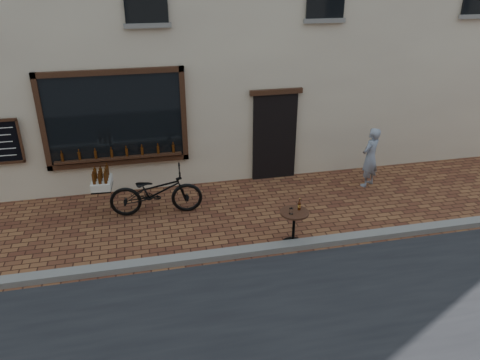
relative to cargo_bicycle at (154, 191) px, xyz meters
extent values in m
plane|color=#4F2619|center=(1.19, -2.20, -0.54)|extent=(90.00, 90.00, 0.00)
cube|color=slate|center=(1.19, -2.00, -0.48)|extent=(90.00, 0.25, 0.12)
cube|color=black|center=(-0.71, 1.25, 1.31)|extent=(3.00, 0.06, 2.00)
cube|color=black|center=(-0.71, 1.23, 2.37)|extent=(3.24, 0.10, 0.12)
cube|color=black|center=(-0.71, 1.23, 0.25)|extent=(3.24, 0.10, 0.12)
cube|color=black|center=(-2.27, 1.23, 1.31)|extent=(0.12, 0.10, 2.24)
cube|color=black|center=(0.85, 1.23, 1.31)|extent=(0.12, 0.10, 2.24)
cube|color=black|center=(-0.71, 1.18, 0.38)|extent=(2.90, 0.16, 0.05)
cube|color=black|center=(3.09, 1.26, 0.56)|extent=(1.10, 0.10, 2.20)
cube|color=black|center=(3.09, 1.23, 1.72)|extent=(1.30, 0.10, 0.12)
cube|color=black|center=(-3.11, 1.24, 0.96)|extent=(0.62, 0.04, 0.92)
cylinder|color=#3D1C07|center=(-1.96, 1.18, 0.50)|extent=(0.06, 0.06, 0.19)
cylinder|color=#3D1C07|center=(-1.60, 1.18, 0.50)|extent=(0.06, 0.06, 0.19)
cylinder|color=#3D1C07|center=(-1.24, 1.18, 0.50)|extent=(0.06, 0.06, 0.19)
cylinder|color=#3D1C07|center=(-0.89, 1.18, 0.50)|extent=(0.06, 0.06, 0.19)
cylinder|color=#3D1C07|center=(-0.53, 1.18, 0.50)|extent=(0.06, 0.06, 0.19)
cylinder|color=#3D1C07|center=(-0.17, 1.18, 0.50)|extent=(0.06, 0.06, 0.19)
cylinder|color=#3D1C07|center=(0.18, 1.18, 0.50)|extent=(0.06, 0.06, 0.19)
cylinder|color=#3D1C07|center=(0.54, 1.18, 0.50)|extent=(0.06, 0.06, 0.19)
imported|color=black|center=(0.04, 0.00, -0.01)|extent=(2.05, 0.83, 1.06)
cube|color=black|center=(-1.07, 0.07, 0.19)|extent=(0.43, 0.59, 0.04)
cube|color=beige|center=(-1.07, 0.07, 0.29)|extent=(0.44, 0.61, 0.16)
cylinder|color=#3D1C07|center=(-0.97, -0.15, 0.48)|extent=(0.07, 0.07, 0.22)
cylinder|color=#3D1C07|center=(-1.08, -0.14, 0.48)|extent=(0.07, 0.07, 0.22)
cylinder|color=#3D1C07|center=(-1.20, -0.13, 0.48)|extent=(0.07, 0.07, 0.22)
cylinder|color=#3D1C07|center=(-0.96, -0.01, 0.48)|extent=(0.07, 0.07, 0.22)
cylinder|color=#3D1C07|center=(-1.08, 0.00, 0.48)|extent=(0.07, 0.07, 0.22)
cylinder|color=#3D1C07|center=(-1.19, 0.01, 0.48)|extent=(0.07, 0.07, 0.22)
cylinder|color=#3D1C07|center=(-0.95, 0.13, 0.48)|extent=(0.07, 0.07, 0.22)
cylinder|color=#3D1C07|center=(-1.07, 0.14, 0.48)|extent=(0.07, 0.07, 0.22)
cylinder|color=#3D1C07|center=(-1.18, 0.15, 0.48)|extent=(0.07, 0.07, 0.22)
cylinder|color=#3D1C07|center=(-0.94, 0.27, 0.48)|extent=(0.07, 0.07, 0.22)
cylinder|color=black|center=(2.59, -1.85, -0.53)|extent=(0.41, 0.41, 0.03)
cylinder|color=black|center=(2.59, -1.85, -0.18)|extent=(0.06, 0.06, 0.66)
cylinder|color=black|center=(2.59, -1.85, 0.17)|extent=(0.56, 0.56, 0.04)
cylinder|color=gold|center=(2.70, -1.79, 0.27)|extent=(0.06, 0.06, 0.06)
cylinder|color=white|center=(2.49, -1.91, 0.25)|extent=(0.07, 0.07, 0.12)
imported|color=gray|center=(5.25, 0.29, 0.21)|extent=(0.65, 0.59, 1.50)
camera|label=1|loc=(-0.16, -9.29, 4.59)|focal=35.00mm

